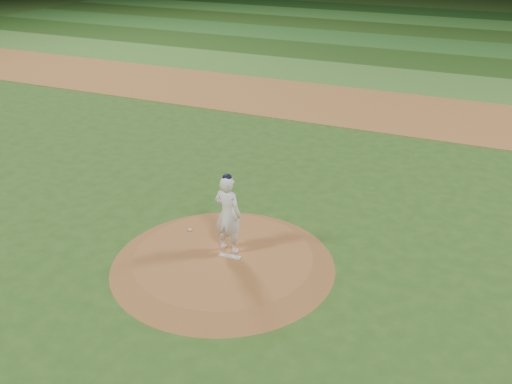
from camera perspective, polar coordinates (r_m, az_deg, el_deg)
name	(u,v)px	position (r m, az deg, el deg)	size (l,w,h in m)	color
ground	(223,264)	(14.18, -3.30, -7.24)	(120.00, 120.00, 0.00)	#2B521A
infield_dirt_band	(364,107)	(26.30, 10.75, 8.30)	(70.00, 6.00, 0.02)	#985E2F
outfield_stripe_0	(390,79)	(31.49, 13.24, 10.96)	(70.00, 5.00, 0.02)	#3E7329
outfield_stripe_1	(407,59)	(36.29, 14.90, 12.70)	(70.00, 5.00, 0.02)	#204315
outfield_stripe_2	(421,44)	(41.14, 16.19, 14.02)	(70.00, 5.00, 0.02)	#2A6324
outfield_stripe_3	(432,32)	(46.02, 17.21, 15.07)	(70.00, 5.00, 0.02)	#244817
outfield_stripe_4	(441,22)	(50.92, 18.05, 15.90)	(70.00, 5.00, 0.02)	#32762B
outfield_stripe_5	(449,13)	(55.84, 18.74, 16.59)	(70.00, 5.00, 0.02)	#184315
pitchers_mound	(223,260)	(14.12, -3.31, -6.81)	(5.50, 5.50, 0.25)	#92592D
pitching_rubber	(230,256)	(14.00, -2.63, -6.43)	(0.55, 0.14, 0.03)	beige
rosin_bag	(190,230)	(15.17, -6.62, -3.77)	(0.11, 0.11, 0.06)	beige
pitcher_on_mound	(228,214)	(13.77, -2.82, -2.21)	(0.79, 0.57, 2.07)	white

